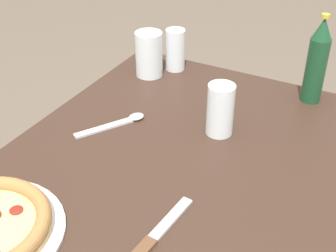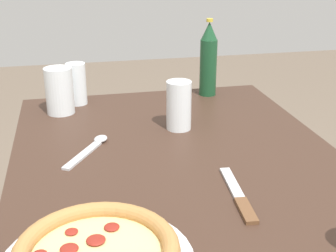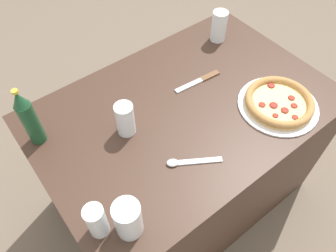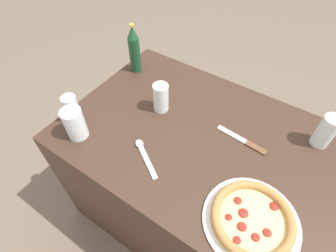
{
  "view_description": "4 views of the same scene",
  "coord_description": "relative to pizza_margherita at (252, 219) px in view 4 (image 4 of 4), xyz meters",
  "views": [
    {
      "loc": [
        -0.69,
        -0.39,
        1.41
      ],
      "look_at": [
        0.13,
        0.04,
        0.79
      ],
      "focal_mm": 50.0,
      "sensor_mm": 36.0,
      "label": 1
    },
    {
      "loc": [
        -0.92,
        0.24,
        1.23
      ],
      "look_at": [
        0.14,
        0.01,
        0.79
      ],
      "focal_mm": 50.0,
      "sensor_mm": 36.0,
      "label": 2
    },
    {
      "loc": [
        0.58,
        0.64,
        1.71
      ],
      "look_at": [
        0.15,
        0.08,
        0.8
      ],
      "focal_mm": 35.0,
      "sensor_mm": 36.0,
      "label": 3
    },
    {
      "loc": [
        -0.25,
        0.64,
        1.59
      ],
      "look_at": [
        0.13,
        0.08,
        0.81
      ],
      "focal_mm": 28.0,
      "sensor_mm": 36.0,
      "label": 4
    }
  ],
  "objects": [
    {
      "name": "beer_bottle",
      "position": [
        0.82,
        -0.43,
        0.1
      ],
      "size": [
        0.06,
        0.06,
        0.25
      ],
      "color": "#194728",
      "rests_on": "table"
    },
    {
      "name": "spoon",
      "position": [
        0.46,
        -0.02,
        -0.02
      ],
      "size": [
        0.18,
        0.13,
        0.01
      ],
      "color": "silver",
      "rests_on": "table"
    },
    {
      "name": "knife",
      "position": [
        0.15,
        -0.3,
        -0.02
      ],
      "size": [
        0.22,
        0.04,
        0.01
      ],
      "color": "brown",
      "rests_on": "table"
    },
    {
      "name": "ground_plane",
      "position": [
        0.29,
        -0.22,
        -0.76
      ],
      "size": [
        8.0,
        8.0,
        0.0
      ],
      "primitive_type": "plane",
      "color": "#6B5B4C"
    },
    {
      "name": "glass_iced_tea",
      "position": [
        0.82,
        0.0,
        0.04
      ],
      "size": [
        0.06,
        0.06,
        0.13
      ],
      "color": "white",
      "rests_on": "table"
    },
    {
      "name": "glass_red_wine",
      "position": [
        0.74,
        0.05,
        0.04
      ],
      "size": [
        0.08,
        0.08,
        0.14
      ],
      "color": "white",
      "rests_on": "table"
    },
    {
      "name": "pizza_margherita",
      "position": [
        0.0,
        0.0,
        0.0
      ],
      "size": [
        0.32,
        0.32,
        0.04
      ],
      "color": "silver",
      "rests_on": "table"
    },
    {
      "name": "glass_cola",
      "position": [
        -0.1,
        -0.46,
        0.04
      ],
      "size": [
        0.07,
        0.07,
        0.14
      ],
      "color": "white",
      "rests_on": "table"
    },
    {
      "name": "glass_lemonade",
      "position": [
        0.54,
        -0.26,
        0.04
      ],
      "size": [
        0.07,
        0.07,
        0.14
      ],
      "color": "white",
      "rests_on": "table"
    },
    {
      "name": "table",
      "position": [
        0.29,
        -0.22,
        -0.39
      ],
      "size": [
        1.19,
        0.8,
        0.73
      ],
      "color": "#3D281E",
      "rests_on": "ground_plane"
    }
  ]
}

